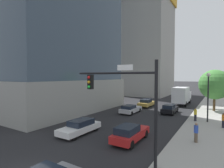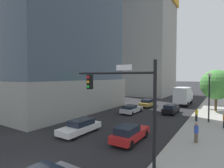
{
  "view_description": "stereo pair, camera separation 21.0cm",
  "coord_description": "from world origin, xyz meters",
  "px_view_note": "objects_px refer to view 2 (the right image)",
  "views": [
    {
      "loc": [
        9.16,
        -5.23,
        5.65
      ],
      "look_at": [
        0.4,
        8.94,
        4.91
      ],
      "focal_mm": 28.44,
      "sensor_mm": 36.0,
      "label": 1
    },
    {
      "loc": [
        9.33,
        -5.12,
        5.65
      ],
      "look_at": [
        0.4,
        8.94,
        4.91
      ],
      "focal_mm": 28.44,
      "sensor_mm": 36.0,
      "label": 2
    }
  ],
  "objects_px": {
    "construction_building": "(146,40)",
    "car_silver": "(131,109)",
    "car_white": "(80,127)",
    "pedestrian_yellow_shirt": "(196,115)",
    "box_truck": "(183,95)",
    "pedestrian_blue_shirt": "(196,133)",
    "street_lamp": "(209,90)",
    "car_gold": "(148,103)",
    "car_black": "(171,109)",
    "car_red": "(130,133)",
    "traffic_light_pole": "(124,94)",
    "street_tree": "(216,85)"
  },
  "relations": [
    {
      "from": "street_tree",
      "to": "car_silver",
      "type": "relative_size",
      "value": 1.48
    },
    {
      "from": "car_red",
      "to": "box_truck",
      "type": "xyz_separation_m",
      "value": [
        -0.0,
        23.07,
        1.17
      ]
    },
    {
      "from": "construction_building",
      "to": "street_tree",
      "type": "xyz_separation_m",
      "value": [
        19.28,
        -19.32,
        -12.21
      ]
    },
    {
      "from": "street_tree",
      "to": "car_white",
      "type": "relative_size",
      "value": 1.4
    },
    {
      "from": "car_white",
      "to": "street_tree",
      "type": "bearing_deg",
      "value": 60.68
    },
    {
      "from": "car_gold",
      "to": "box_truck",
      "type": "relative_size",
      "value": 0.6
    },
    {
      "from": "car_black",
      "to": "street_lamp",
      "type": "bearing_deg",
      "value": -32.35
    },
    {
      "from": "car_gold",
      "to": "car_red",
      "type": "distance_m",
      "value": 18.24
    },
    {
      "from": "street_lamp",
      "to": "car_gold",
      "type": "distance_m",
      "value": 13.02
    },
    {
      "from": "car_gold",
      "to": "car_silver",
      "type": "xyz_separation_m",
      "value": [
        0.0,
        -6.79,
        -0.05
      ]
    },
    {
      "from": "street_tree",
      "to": "car_white",
      "type": "xyz_separation_m",
      "value": [
        -10.83,
        -19.28,
        -3.64
      ]
    },
    {
      "from": "car_silver",
      "to": "car_black",
      "type": "bearing_deg",
      "value": 30.56
    },
    {
      "from": "car_black",
      "to": "car_red",
      "type": "bearing_deg",
      "value": -90.0
    },
    {
      "from": "car_red",
      "to": "box_truck",
      "type": "bearing_deg",
      "value": 90.0
    },
    {
      "from": "pedestrian_blue_shirt",
      "to": "car_red",
      "type": "bearing_deg",
      "value": -153.23
    },
    {
      "from": "traffic_light_pole",
      "to": "box_truck",
      "type": "bearing_deg",
      "value": 92.83
    },
    {
      "from": "car_silver",
      "to": "construction_building",
      "type": "bearing_deg",
      "value": 107.21
    },
    {
      "from": "car_white",
      "to": "car_silver",
      "type": "relative_size",
      "value": 1.05
    },
    {
      "from": "car_white",
      "to": "construction_building",
      "type": "bearing_deg",
      "value": 102.35
    },
    {
      "from": "construction_building",
      "to": "car_gold",
      "type": "xyz_separation_m",
      "value": [
        8.45,
        -20.49,
        -15.84
      ]
    },
    {
      "from": "pedestrian_yellow_shirt",
      "to": "car_black",
      "type": "bearing_deg",
      "value": 138.13
    },
    {
      "from": "pedestrian_yellow_shirt",
      "to": "pedestrian_blue_shirt",
      "type": "relative_size",
      "value": 0.98
    },
    {
      "from": "traffic_light_pole",
      "to": "street_tree",
      "type": "bearing_deg",
      "value": 78.82
    },
    {
      "from": "car_silver",
      "to": "traffic_light_pole",
      "type": "bearing_deg",
      "value": -65.56
    },
    {
      "from": "traffic_light_pole",
      "to": "car_gold",
      "type": "relative_size",
      "value": 1.47
    },
    {
      "from": "car_silver",
      "to": "car_black",
      "type": "height_order",
      "value": "car_black"
    },
    {
      "from": "street_lamp",
      "to": "pedestrian_blue_shirt",
      "type": "bearing_deg",
      "value": -92.72
    },
    {
      "from": "construction_building",
      "to": "car_gold",
      "type": "height_order",
      "value": "construction_building"
    },
    {
      "from": "car_white",
      "to": "car_silver",
      "type": "height_order",
      "value": "car_white"
    },
    {
      "from": "traffic_light_pole",
      "to": "pedestrian_blue_shirt",
      "type": "xyz_separation_m",
      "value": [
        3.58,
        5.95,
        -3.53
      ]
    },
    {
      "from": "construction_building",
      "to": "pedestrian_yellow_shirt",
      "type": "bearing_deg",
      "value": -57.74
    },
    {
      "from": "traffic_light_pole",
      "to": "car_black",
      "type": "xyz_separation_m",
      "value": [
        -1.31,
        17.22,
        -3.81
      ]
    },
    {
      "from": "construction_building",
      "to": "car_silver",
      "type": "distance_m",
      "value": 32.69
    },
    {
      "from": "car_gold",
      "to": "car_black",
      "type": "height_order",
      "value": "car_gold"
    },
    {
      "from": "car_white",
      "to": "pedestrian_yellow_shirt",
      "type": "relative_size",
      "value": 2.91
    },
    {
      "from": "traffic_light_pole",
      "to": "street_lamp",
      "type": "height_order",
      "value": "traffic_light_pole"
    },
    {
      "from": "traffic_light_pole",
      "to": "street_tree",
      "type": "distance_m",
      "value": 22.59
    },
    {
      "from": "street_tree",
      "to": "car_red",
      "type": "bearing_deg",
      "value": -106.94
    },
    {
      "from": "car_white",
      "to": "car_red",
      "type": "height_order",
      "value": "car_red"
    },
    {
      "from": "car_gold",
      "to": "box_truck",
      "type": "xyz_separation_m",
      "value": [
        5.14,
        5.57,
        1.22
      ]
    },
    {
      "from": "car_black",
      "to": "car_red",
      "type": "distance_m",
      "value": 13.74
    },
    {
      "from": "street_tree",
      "to": "car_black",
      "type": "bearing_deg",
      "value": -139.04
    },
    {
      "from": "car_red",
      "to": "traffic_light_pole",
      "type": "bearing_deg",
      "value": -69.4
    },
    {
      "from": "construction_building",
      "to": "box_truck",
      "type": "height_order",
      "value": "construction_building"
    },
    {
      "from": "car_gold",
      "to": "car_silver",
      "type": "height_order",
      "value": "car_gold"
    },
    {
      "from": "box_truck",
      "to": "pedestrian_blue_shirt",
      "type": "relative_size",
      "value": 4.47
    },
    {
      "from": "car_gold",
      "to": "pedestrian_yellow_shirt",
      "type": "distance_m",
      "value": 11.67
    },
    {
      "from": "traffic_light_pole",
      "to": "pedestrian_blue_shirt",
      "type": "distance_m",
      "value": 7.79
    },
    {
      "from": "car_silver",
      "to": "pedestrian_blue_shirt",
      "type": "relative_size",
      "value": 2.72
    },
    {
      "from": "construction_building",
      "to": "street_lamp",
      "type": "height_order",
      "value": "construction_building"
    }
  ]
}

